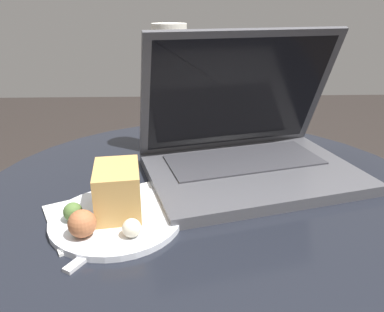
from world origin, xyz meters
TOP-DOWN VIEW (x-y plane):
  - table at (0.00, 0.00)m, footprint 0.76×0.76m
  - napkin at (-0.13, -0.06)m, footprint 0.23×0.20m
  - laptop at (0.08, 0.07)m, footprint 0.40×0.33m
  - beer_glass at (-0.06, 0.18)m, footprint 0.06×0.06m
  - snack_plate at (-0.13, -0.08)m, footprint 0.18×0.18m
  - fork at (-0.12, -0.11)m, footprint 0.11×0.16m

SIDE VIEW (x-z plane):
  - table at x=0.00m, z-range 0.12..0.66m
  - napkin at x=-0.13m, z-range 0.54..0.55m
  - fork at x=-0.12m, z-range 0.54..0.55m
  - snack_plate at x=-0.13m, z-range 0.53..0.60m
  - laptop at x=0.08m, z-range 0.47..0.72m
  - beer_glass at x=-0.06m, z-range 0.54..0.79m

